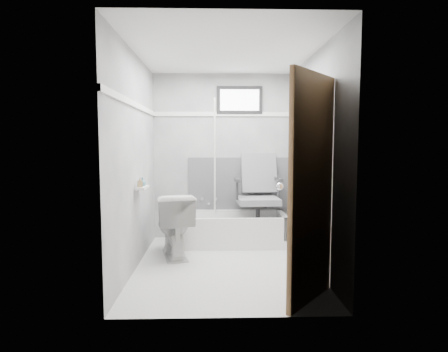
{
  "coord_description": "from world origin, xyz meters",
  "views": [
    {
      "loc": [
        -0.12,
        -4.19,
        1.4
      ],
      "look_at": [
        0.0,
        0.35,
        1.0
      ],
      "focal_mm": 30.0,
      "sensor_mm": 36.0,
      "label": 1
    }
  ],
  "objects_px": {
    "door": "(353,194)",
    "soap_bottle_a": "(140,183)",
    "office_chair": "(258,194)",
    "bathtub": "(231,229)",
    "soap_bottle_b": "(143,182)",
    "toilet": "(174,225)"
  },
  "relations": [
    {
      "from": "office_chair",
      "to": "soap_bottle_b",
      "type": "distance_m",
      "value": 1.69
    },
    {
      "from": "door",
      "to": "soap_bottle_a",
      "type": "distance_m",
      "value": 2.28
    },
    {
      "from": "office_chair",
      "to": "soap_bottle_b",
      "type": "bearing_deg",
      "value": -151.86
    },
    {
      "from": "door",
      "to": "soap_bottle_a",
      "type": "height_order",
      "value": "door"
    },
    {
      "from": "door",
      "to": "soap_bottle_b",
      "type": "bearing_deg",
      "value": 144.62
    },
    {
      "from": "office_chair",
      "to": "door",
      "type": "bearing_deg",
      "value": -80.65
    },
    {
      "from": "toilet",
      "to": "soap_bottle_b",
      "type": "bearing_deg",
      "value": 30.07
    },
    {
      "from": "toilet",
      "to": "soap_bottle_a",
      "type": "xyz_separation_m",
      "value": [
        -0.32,
        -0.44,
        0.58
      ]
    },
    {
      "from": "door",
      "to": "office_chair",
      "type": "bearing_deg",
      "value": 102.45
    },
    {
      "from": "bathtub",
      "to": "office_chair",
      "type": "xyz_separation_m",
      "value": [
        0.37,
        0.02,
        0.48
      ]
    },
    {
      "from": "soap_bottle_b",
      "to": "toilet",
      "type": "bearing_deg",
      "value": 43.35
    },
    {
      "from": "bathtub",
      "to": "soap_bottle_b",
      "type": "height_order",
      "value": "soap_bottle_b"
    },
    {
      "from": "bathtub",
      "to": "soap_bottle_b",
      "type": "distance_m",
      "value": 1.55
    },
    {
      "from": "office_chair",
      "to": "soap_bottle_a",
      "type": "relative_size",
      "value": 10.32
    },
    {
      "from": "office_chair",
      "to": "soap_bottle_b",
      "type": "relative_size",
      "value": 10.95
    },
    {
      "from": "toilet",
      "to": "soap_bottle_b",
      "type": "distance_m",
      "value": 0.72
    },
    {
      "from": "soap_bottle_b",
      "to": "soap_bottle_a",
      "type": "bearing_deg",
      "value": -90.03
    },
    {
      "from": "soap_bottle_b",
      "to": "door",
      "type": "bearing_deg",
      "value": -35.38
    },
    {
      "from": "soap_bottle_a",
      "to": "soap_bottle_b",
      "type": "xyz_separation_m",
      "value": [
        0.0,
        0.14,
        -0.01
      ]
    },
    {
      "from": "soap_bottle_a",
      "to": "bathtub",
      "type": "bearing_deg",
      "value": 42.96
    },
    {
      "from": "door",
      "to": "bathtub",
      "type": "bearing_deg",
      "value": 111.28
    },
    {
      "from": "bathtub",
      "to": "office_chair",
      "type": "height_order",
      "value": "office_chair"
    }
  ]
}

